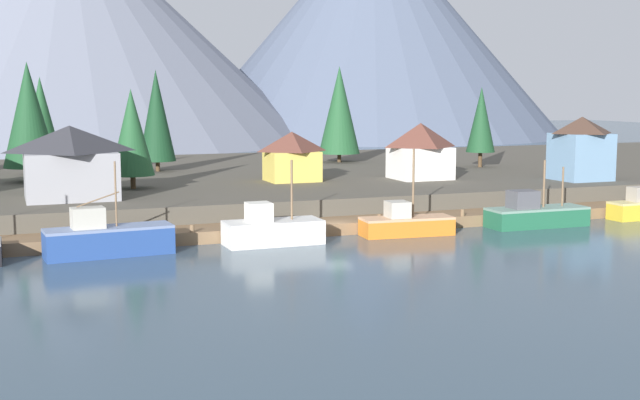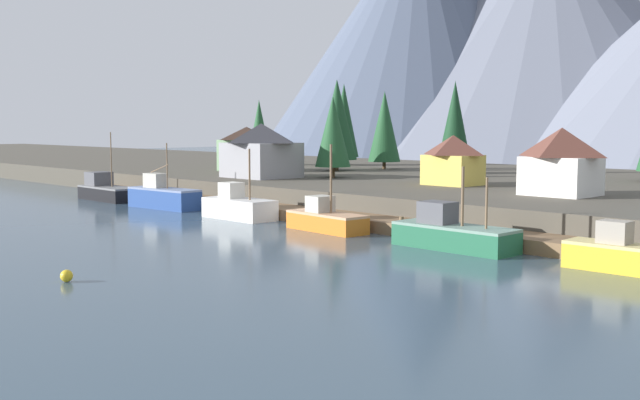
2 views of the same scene
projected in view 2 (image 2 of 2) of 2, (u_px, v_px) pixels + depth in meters
ground_plane at (434, 211)px, 81.93m from camera, size 400.00×400.00×1.00m
dock at (312, 216)px, 69.36m from camera, size 80.00×4.00×1.60m
shoreline_bank at (496, 188)px, 90.07m from camera, size 400.00×56.00×2.50m
mountain_west_peak at (418, 35)px, 215.74m from camera, size 92.01×92.01×68.20m
mountain_central_peak at (546, 39)px, 215.91m from camera, size 133.10×133.10×65.68m
fishing_boat_black at (107, 191)px, 88.70m from camera, size 9.13×3.29×7.90m
fishing_boat_blue at (163, 197)px, 79.96m from camera, size 9.29×3.44×6.86m
fishing_boat_white at (239, 207)px, 71.10m from camera, size 7.64×3.15×6.56m
fishing_boat_orange at (326, 219)px, 62.83m from camera, size 7.84×3.16×7.16m
fishing_boat_green at (452, 234)px, 53.74m from camera, size 9.12×3.08×5.86m
fishing_boat_yellow at (632, 256)px, 44.92m from camera, size 8.09×2.46×8.84m
house_green at (247, 148)px, 103.85m from camera, size 5.62×6.50×5.97m
house_white at (561, 161)px, 67.39m from camera, size 6.06×5.38×6.00m
house_grey at (261, 150)px, 90.48m from camera, size 8.10×7.12×6.41m
house_yellow at (453, 160)px, 79.03m from camera, size 5.46×4.54×5.18m
conifer_near_left at (333, 132)px, 89.91m from camera, size 4.23×4.23×9.60m
conifer_near_right at (344, 120)px, 117.44m from camera, size 4.60×4.60×12.58m
conifer_mid_left at (384, 126)px, 107.53m from camera, size 4.58×4.58×10.97m
conifer_back_right at (337, 120)px, 102.98m from camera, size 5.46×5.46×12.38m
conifer_centre at (455, 123)px, 97.67m from camera, size 4.29×4.29×11.83m
conifer_far_left at (259, 128)px, 118.18m from camera, size 3.45×3.45×10.10m
channel_buoy at (67, 276)px, 42.43m from camera, size 0.70×0.70×0.70m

